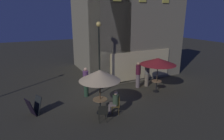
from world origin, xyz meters
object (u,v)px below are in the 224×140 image
object	(u,v)px
cafe_table_1	(156,84)
patron_standing_1	(138,75)
patron_standing_2	(86,82)
cafe_table_0	(100,103)
street_lamp_near_corner	(99,47)
patron_standing_3	(147,75)
patio_umbrella_1	(158,61)
menu_sandwich_board	(34,106)
cafe_chair_1	(118,104)
patron_seated_0	(115,101)
cafe_chair_0	(103,112)
patio_umbrella_0	(100,75)

from	to	relation	value
cafe_table_1	patron_standing_1	distance (m)	1.40
patron_standing_2	cafe_table_0	bearing A→B (deg)	-62.80
street_lamp_near_corner	patron_standing_3	size ratio (longest dim) A/B	2.74
patron_standing_2	patron_standing_3	size ratio (longest dim) A/B	1.12
patio_umbrella_1	patron_standing_3	distance (m)	1.65
menu_sandwich_board	patron_standing_3	distance (m)	7.50
street_lamp_near_corner	menu_sandwich_board	xyz separation A→B (m)	(-3.96, -1.05, -2.52)
street_lamp_near_corner	cafe_chair_1	xyz separation A→B (m)	(-0.17, -2.74, -2.44)
street_lamp_near_corner	menu_sandwich_board	bearing A→B (deg)	-165.18
menu_sandwich_board	patron_standing_3	bearing A→B (deg)	-16.96
patron_seated_0	patio_umbrella_1	bearing A→B (deg)	-130.76
menu_sandwich_board	patron_standing_2	world-z (taller)	patron_standing_2
cafe_table_0	cafe_chair_0	world-z (taller)	cafe_chair_0
street_lamp_near_corner	cafe_table_0	distance (m)	3.48
patio_umbrella_1	cafe_chair_1	size ratio (longest dim) A/B	2.44
menu_sandwich_board	cafe_chair_0	distance (m)	3.52
patio_umbrella_0	cafe_chair_0	size ratio (longest dim) A/B	2.62
street_lamp_near_corner	cafe_chair_0	world-z (taller)	street_lamp_near_corner
patio_umbrella_0	patron_standing_1	xyz separation A→B (m)	(3.71, 2.20, -1.12)
patron_standing_1	patron_seated_0	bearing A→B (deg)	-38.38
patron_seated_0	patron_standing_2	world-z (taller)	patron_standing_2
street_lamp_near_corner	menu_sandwich_board	size ratio (longest dim) A/B	4.90
patron_standing_3	cafe_table_0	bearing A→B (deg)	91.75
menu_sandwich_board	patron_seated_0	bearing A→B (deg)	-47.58
cafe_chair_1	menu_sandwich_board	bearing A→B (deg)	4.83
patio_umbrella_1	patron_standing_3	size ratio (longest dim) A/B	1.39
patio_umbrella_1	patron_standing_1	world-z (taller)	patio_umbrella_1
cafe_chair_0	patron_standing_3	world-z (taller)	patron_standing_3
menu_sandwich_board	patio_umbrella_0	distance (m)	3.63
street_lamp_near_corner	cafe_table_0	bearing A→B (deg)	-111.87
cafe_chair_0	patron_standing_1	distance (m)	4.99
patron_seated_0	menu_sandwich_board	bearing A→B (deg)	5.01
menu_sandwich_board	cafe_table_1	xyz separation A→B (m)	(7.39, -0.24, 0.03)
cafe_chair_0	patron_standing_2	world-z (taller)	patron_standing_2
cafe_table_1	patio_umbrella_0	xyz separation A→B (m)	(-4.37, -1.03, 1.52)
street_lamp_near_corner	patio_umbrella_0	bearing A→B (deg)	-111.87
street_lamp_near_corner	cafe_chair_1	size ratio (longest dim) A/B	4.81
street_lamp_near_corner	cafe_table_0	xyz separation A→B (m)	(-0.93, -2.32, -2.43)
patio_umbrella_1	patron_standing_3	world-z (taller)	patio_umbrella_1
cafe_chair_1	patron_standing_2	size ratio (longest dim) A/B	0.51
cafe_chair_0	patron_seated_0	bearing A→B (deg)	-45.05
patron_standing_3	patio_umbrella_0	bearing A→B (deg)	91.75
street_lamp_near_corner	cafe_chair_0	size ratio (longest dim) A/B	5.09
patron_standing_1	patron_standing_3	distance (m)	0.71
patio_umbrella_0	patron_standing_1	size ratio (longest dim) A/B	1.28
patio_umbrella_1	patron_standing_2	distance (m)	4.66
menu_sandwich_board	patio_umbrella_1	xyz separation A→B (m)	(7.39, -0.24, 1.56)
cafe_chair_0	cafe_table_0	bearing A→B (deg)	0.00
street_lamp_near_corner	cafe_table_0	world-z (taller)	street_lamp_near_corner
cafe_chair_0	cafe_chair_1	xyz separation A→B (m)	(0.98, 0.43, 0.01)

